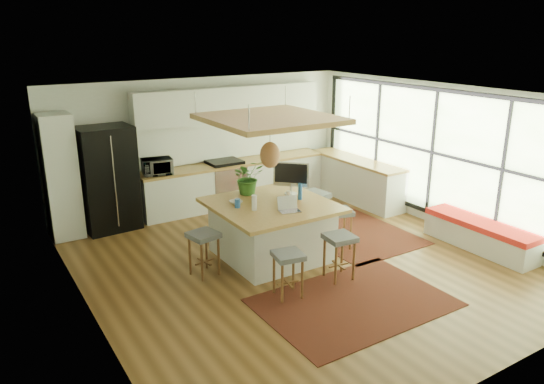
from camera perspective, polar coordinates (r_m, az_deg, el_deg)
floor at (r=8.51m, az=2.96°, el=-7.73°), size 7.00×7.00×0.00m
ceiling at (r=7.75m, az=3.27°, el=10.63°), size 7.00×7.00×0.00m
wall_back at (r=10.98m, az=-7.48°, el=5.42°), size 6.50×0.00×6.50m
wall_front at (r=5.72m, az=23.87°, el=-7.55°), size 6.50×0.00×6.50m
wall_left at (r=6.79m, az=-20.01°, el=-3.19°), size 0.00×7.00×7.00m
wall_right at (r=10.19m, az=18.27°, el=3.73°), size 0.00×7.00×7.00m
window_wall at (r=10.16m, az=18.19°, el=3.99°), size 0.10×6.20×2.60m
pantry at (r=9.90m, az=-22.29°, el=1.55°), size 0.55×0.60×2.25m
back_counter_base at (r=11.16m, az=-4.05°, el=0.90°), size 4.20×0.60×0.88m
back_counter_top at (r=11.04m, az=-4.10°, el=3.19°), size 4.24×0.64×0.05m
backsplash at (r=11.20m, az=-4.88°, el=5.74°), size 4.20×0.02×0.80m
upper_cabinets at (r=10.92m, az=-4.60°, el=9.71°), size 4.20×0.34×0.70m
range at (r=11.04m, az=-5.20°, el=1.00°), size 0.76×0.62×1.00m
right_counter_base at (r=11.54m, az=9.25°, el=1.27°), size 0.60×2.50×0.88m
right_counter_top at (r=11.42m, az=9.36°, el=3.48°), size 0.64×2.54×0.05m
window_bench at (r=9.59m, az=21.94°, el=-4.43°), size 0.52×2.00×0.50m
ceiling_panel at (r=8.02m, az=-0.23°, el=6.19°), size 1.86×1.86×0.80m
rug_near at (r=7.42m, az=9.01°, el=-11.92°), size 2.60×1.80×0.01m
rug_right at (r=9.85m, az=8.42°, el=-4.24°), size 1.80×2.60×0.01m
fridge at (r=10.08m, az=-17.67°, el=1.13°), size 1.02×0.82×1.96m
island at (r=8.54m, az=-0.07°, el=-4.21°), size 1.85×1.85×0.93m
stool_near_left at (r=7.34m, az=1.77°, el=-8.96°), size 0.46×0.46×0.67m
stool_near_right at (r=7.90m, az=7.41°, el=-7.10°), size 0.46×0.46×0.71m
stool_right_front at (r=8.99m, az=7.39°, el=-3.96°), size 0.52×0.52×0.70m
stool_right_back at (r=9.53m, az=4.59°, el=-2.61°), size 0.53×0.53×0.80m
stool_left_side at (r=8.01m, az=-7.50°, el=-6.73°), size 0.48×0.48×0.70m
laptop at (r=7.96m, az=1.96°, el=-1.37°), size 0.39×0.41×0.24m
monitor at (r=8.77m, az=2.11°, el=1.37°), size 0.59×0.59×0.57m
microwave at (r=10.26m, az=-12.58°, el=2.95°), size 0.61×0.40×0.38m
island_plant at (r=8.81m, az=-2.67°, el=1.26°), size 0.56×0.61×0.47m
island_bowl at (r=8.37m, az=-4.00°, el=-1.13°), size 0.22×0.22×0.05m
island_bottle_0 at (r=8.17m, az=-3.71°, el=-1.09°), size 0.07×0.07×0.19m
island_bottle_1 at (r=8.03m, az=-1.92°, el=-1.39°), size 0.07×0.07×0.19m
island_bottle_2 at (r=8.24m, az=2.51°, el=-0.90°), size 0.07×0.07×0.19m
island_bottle_3 at (r=8.57m, az=1.74°, el=-0.16°), size 0.07×0.07×0.19m
island_bottle_4 at (r=8.45m, az=-2.12°, el=-0.41°), size 0.07×0.07×0.19m
island_bottle_5 at (r=8.53m, az=3.14°, el=-0.26°), size 0.07×0.07×0.19m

